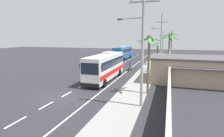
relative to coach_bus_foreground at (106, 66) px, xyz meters
The scene contains 16 objects.
ground_plane 9.04m from the coach_bus_foreground, 101.36° to the right, with size 160.00×160.00×0.00m, color #28282D.
sidewalk_kerb 5.61m from the coach_bus_foreground, 15.17° to the left, with size 3.20×90.00×0.14m, color gray.
lane_markings 6.55m from the coach_bus_foreground, 88.13° to the left, with size 3.41×71.25×0.01m.
boundary_wall 10.40m from the coach_bus_foreground, 31.22° to the left, with size 0.24×60.00×2.57m, color #9E998E.
coach_bus_foreground is the anchor object (origin of this frame).
coach_bus_far_lane 24.78m from the coach_bus_foreground, 98.52° to the left, with size 3.13×11.19×3.76m.
motorcycle_beside_bus 8.55m from the coach_bus_foreground, 77.36° to the left, with size 0.56×1.96×1.53m.
pedestrian_near_kerb 11.87m from the coach_bus_foreground, 65.17° to the left, with size 0.36×0.36×1.56m.
utility_pole_nearest 11.73m from the coach_bus_foreground, 54.61° to the right, with size 3.41×0.24×10.22m.
utility_pole_mid 13.36m from the coach_bus_foreground, 56.69° to the left, with size 2.86×0.24×10.38m.
utility_pole_far 31.53m from the coach_bus_foreground, 77.77° to the left, with size 3.57×0.24×8.06m.
palm_nearest 27.20m from the coach_bus_foreground, 70.31° to the left, with size 3.76×3.82×7.68m.
palm_second 8.89m from the coach_bus_foreground, 38.15° to the right, with size 2.83×2.84×6.39m.
palm_third 11.96m from the coach_bus_foreground, 42.00° to the left, with size 3.31×3.37×6.71m.
palm_fourth 17.64m from the coach_bus_foreground, 69.28° to the left, with size 3.07×3.18×4.94m.
roadside_building 13.74m from the coach_bus_foreground, ahead, with size 14.91×7.79×3.52m.
Camera 1 is at (10.47, -15.80, 6.15)m, focal length 28.96 mm.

